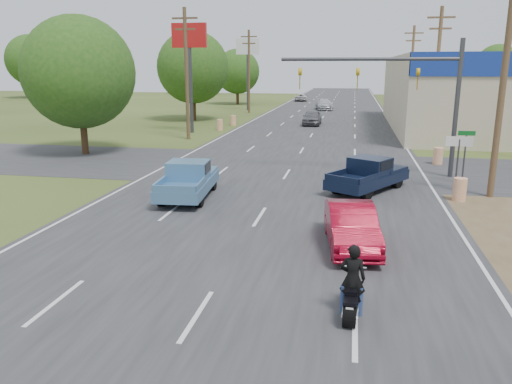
% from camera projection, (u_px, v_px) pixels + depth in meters
% --- Properties ---
extents(ground, '(200.00, 200.00, 0.00)m').
position_uv_depth(ground, '(197.00, 316.00, 11.55)').
color(ground, '#35441B').
rests_on(ground, ground).
extents(main_road, '(15.00, 180.00, 0.02)m').
position_uv_depth(main_road, '(318.00, 125.00, 49.64)').
color(main_road, '#2D2D30').
rests_on(main_road, ground).
extents(cross_road, '(120.00, 10.00, 0.02)m').
position_uv_depth(cross_road, '(291.00, 167.00, 28.69)').
color(cross_road, '#2D2D30').
rests_on(cross_road, ground).
extents(utility_pole_1, '(2.00, 0.28, 10.00)m').
position_uv_depth(utility_pole_1, '(504.00, 74.00, 20.89)').
color(utility_pole_1, '#4C3823').
rests_on(utility_pole_1, ground).
extents(utility_pole_2, '(2.00, 0.28, 10.00)m').
position_uv_depth(utility_pole_2, '(437.00, 71.00, 38.03)').
color(utility_pole_2, '#4C3823').
rests_on(utility_pole_2, ground).
extents(utility_pole_3, '(2.00, 0.28, 10.00)m').
position_uv_depth(utility_pole_3, '(411.00, 70.00, 55.18)').
color(utility_pole_3, '#4C3823').
rests_on(utility_pole_3, ground).
extents(utility_pole_5, '(2.00, 0.28, 10.00)m').
position_uv_depth(utility_pole_5, '(186.00, 71.00, 38.66)').
color(utility_pole_5, '#4C3823').
rests_on(utility_pole_5, ground).
extents(utility_pole_6, '(2.00, 0.28, 10.00)m').
position_uv_depth(utility_pole_6, '(249.00, 69.00, 61.52)').
color(utility_pole_6, '#4C3823').
rests_on(utility_pole_6, ground).
extents(tree_0, '(7.14, 7.14, 8.84)m').
position_uv_depth(tree_0, '(79.00, 73.00, 31.88)').
color(tree_0, '#422D19').
rests_on(tree_0, ground).
extents(tree_1, '(7.56, 7.56, 9.36)m').
position_uv_depth(tree_1, '(193.00, 67.00, 52.67)').
color(tree_1, '#422D19').
rests_on(tree_1, ground).
extents(tree_2, '(6.72, 6.72, 8.32)m').
position_uv_depth(tree_2, '(237.00, 71.00, 75.80)').
color(tree_2, '#422D19').
rests_on(tree_2, ground).
extents(tree_4, '(9.24, 9.24, 11.44)m').
position_uv_depth(tree_4, '(32.00, 60.00, 91.40)').
color(tree_4, '#422D19').
rests_on(tree_4, ground).
extents(tree_5, '(7.98, 7.98, 9.88)m').
position_uv_depth(tree_5, '(497.00, 66.00, 95.09)').
color(tree_5, '#422D19').
rests_on(tree_5, ground).
extents(tree_6, '(8.82, 8.82, 10.92)m').
position_uv_depth(tree_6, '(196.00, 63.00, 105.94)').
color(tree_6, '#422D19').
rests_on(tree_6, ground).
extents(barrel_0, '(0.56, 0.56, 1.00)m').
position_uv_depth(barrel_0, '(460.00, 190.00, 21.39)').
color(barrel_0, orange).
rests_on(barrel_0, ground).
extents(barrel_1, '(0.56, 0.56, 1.00)m').
position_uv_depth(barrel_1, '(438.00, 156.00, 29.41)').
color(barrel_1, orange).
rests_on(barrel_1, ground).
extents(barrel_2, '(0.56, 0.56, 1.00)m').
position_uv_depth(barrel_2, '(220.00, 125.00, 45.36)').
color(barrel_2, orange).
rests_on(barrel_2, ground).
extents(barrel_3, '(0.56, 0.56, 1.00)m').
position_uv_depth(barrel_3, '(233.00, 120.00, 49.12)').
color(barrel_3, orange).
rests_on(barrel_3, ground).
extents(pole_sign_left_near, '(3.00, 0.35, 9.20)m').
position_uv_depth(pole_sign_left_near, '(190.00, 48.00, 42.20)').
color(pole_sign_left_near, '#3F3F44').
rests_on(pole_sign_left_near, ground).
extents(pole_sign_left_far, '(3.00, 0.35, 9.20)m').
position_uv_depth(pole_sign_left_far, '(248.00, 55.00, 65.06)').
color(pole_sign_left_far, '#3F3F44').
rests_on(pole_sign_left_far, ground).
extents(lane_sign, '(1.20, 0.08, 2.52)m').
position_uv_depth(lane_sign, '(459.00, 150.00, 22.91)').
color(lane_sign, '#3F3F44').
rests_on(lane_sign, ground).
extents(street_name_sign, '(0.80, 0.08, 2.61)m').
position_uv_depth(street_name_sign, '(465.00, 151.00, 24.30)').
color(street_name_sign, '#3F3F44').
rests_on(street_name_sign, ground).
extents(signal_mast, '(9.12, 0.40, 7.00)m').
position_uv_depth(signal_mast, '(404.00, 83.00, 25.50)').
color(signal_mast, '#3F3F44').
rests_on(signal_mast, ground).
extents(red_convertible, '(1.97, 4.30, 1.37)m').
position_uv_depth(red_convertible, '(351.00, 227.00, 15.82)').
color(red_convertible, maroon).
rests_on(red_convertible, ground).
extents(motorcycle, '(0.58, 1.90, 0.96)m').
position_uv_depth(motorcycle, '(351.00, 299.00, 11.46)').
color(motorcycle, black).
rests_on(motorcycle, ground).
extents(rider, '(0.62, 0.42, 1.64)m').
position_uv_depth(rider, '(352.00, 282.00, 11.40)').
color(rider, black).
rests_on(rider, ground).
extents(blue_pickup, '(2.30, 5.03, 1.62)m').
position_uv_depth(blue_pickup, '(189.00, 179.00, 21.95)').
color(blue_pickup, black).
rests_on(blue_pickup, ground).
extents(navy_pickup, '(3.99, 4.97, 1.56)m').
position_uv_depth(navy_pickup, '(370.00, 174.00, 23.13)').
color(navy_pickup, black).
rests_on(navy_pickup, ground).
extents(distant_car_grey, '(1.74, 4.31, 1.47)m').
position_uv_depth(distant_car_grey, '(312.00, 118.00, 49.49)').
color(distant_car_grey, '#5E5D63').
rests_on(distant_car_grey, ground).
extents(distant_car_silver, '(2.80, 5.28, 1.46)m').
position_uv_depth(distant_car_silver, '(324.00, 104.00, 67.06)').
color(distant_car_silver, '#BCBCC1').
rests_on(distant_car_silver, ground).
extents(distant_car_white, '(2.41, 4.56, 1.22)m').
position_uv_depth(distant_car_white, '(301.00, 97.00, 84.30)').
color(distant_car_white, silver).
rests_on(distant_car_white, ground).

